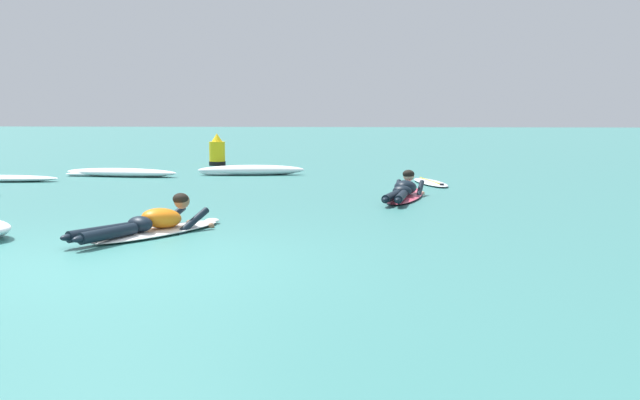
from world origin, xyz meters
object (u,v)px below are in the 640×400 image
object	(u,v)px
surfer_near	(153,224)
channel_marker_buoy	(217,153)
surfer_far	(404,192)
drifting_surfboard	(431,182)

from	to	relation	value
surfer_near	channel_marker_buoy	distance (m)	12.15
surfer_far	channel_marker_buoy	world-z (taller)	channel_marker_buoy
surfer_near	surfer_far	bearing A→B (deg)	51.25
surfer_far	channel_marker_buoy	size ratio (longest dim) A/B	2.87
drifting_surfboard	surfer_near	bearing A→B (deg)	-119.74
drifting_surfboard	channel_marker_buoy	world-z (taller)	channel_marker_buoy
surfer_far	channel_marker_buoy	xyz separation A→B (m)	(-5.22, 7.89, 0.23)
surfer_near	drifting_surfboard	distance (m)	7.99
surfer_near	channel_marker_buoy	bearing A→B (deg)	99.08
drifting_surfboard	channel_marker_buoy	size ratio (longest dim) A/B	2.16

